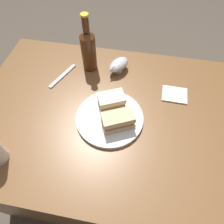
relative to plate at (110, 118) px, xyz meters
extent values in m
plane|color=#4C4238|center=(-0.01, -0.03, -0.77)|extent=(6.00, 6.00, 0.00)
cube|color=brown|center=(-0.01, -0.03, -0.39)|extent=(1.23, 0.83, 0.76)
cylinder|color=white|center=(0.00, 0.00, 0.00)|extent=(0.28, 0.28, 0.02)
cube|color=#CCB284|center=(-0.04, 0.03, 0.02)|extent=(0.14, 0.11, 0.03)
cube|color=#8C5B3D|center=(-0.04, 0.03, 0.04)|extent=(0.13, 0.10, 0.02)
cube|color=#CCB284|center=(-0.04, 0.03, 0.06)|extent=(0.14, 0.11, 0.03)
cube|color=beige|center=(0.00, -0.05, 0.02)|extent=(0.12, 0.11, 0.02)
cube|color=#8C5B3D|center=(0.00, -0.05, 0.04)|extent=(0.12, 0.10, 0.02)
cube|color=beige|center=(0.00, -0.05, 0.07)|extent=(0.12, 0.11, 0.02)
cube|color=gold|center=(-0.09, 0.01, 0.02)|extent=(0.04, 0.06, 0.02)
cube|color=#AD702D|center=(-0.02, -0.03, 0.02)|extent=(0.02, 0.05, 0.02)
cube|color=#B77F33|center=(-0.04, -0.02, 0.02)|extent=(0.03, 0.05, 0.02)
cube|color=gold|center=(-0.02, -0.03, 0.02)|extent=(0.05, 0.03, 0.02)
cylinder|color=#B7B7BC|center=(0.01, -0.29, 0.00)|extent=(0.04, 0.04, 0.02)
ellipsoid|color=#B7B7BC|center=(0.01, -0.29, 0.03)|extent=(0.12, 0.13, 0.05)
ellipsoid|color=#381E0F|center=(0.01, -0.29, 0.04)|extent=(0.10, 0.11, 0.02)
cone|color=#B7B7BC|center=(0.04, -0.24, 0.04)|extent=(0.04, 0.04, 0.02)
cylinder|color=#47230F|center=(0.15, -0.28, 0.08)|extent=(0.07, 0.07, 0.18)
cone|color=#47230F|center=(0.15, -0.28, 0.18)|extent=(0.07, 0.07, 0.02)
cylinder|color=#47230F|center=(0.15, -0.28, 0.23)|extent=(0.03, 0.03, 0.07)
cylinder|color=gold|center=(0.15, -0.28, 0.26)|extent=(0.03, 0.03, 0.01)
cube|color=silver|center=(-0.26, -0.18, 0.00)|extent=(0.11, 0.09, 0.01)
cube|color=silver|center=(0.27, -0.20, -0.01)|extent=(0.08, 0.17, 0.01)
camera|label=1|loc=(-0.09, 0.43, 0.68)|focal=31.65mm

